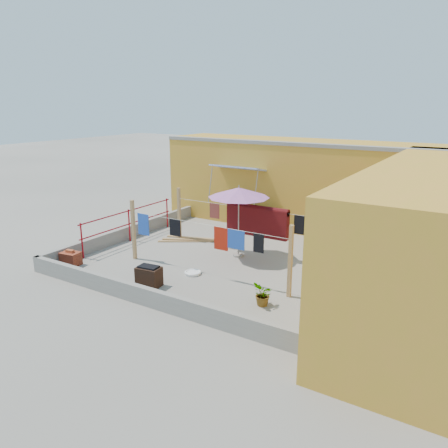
{
  "coord_description": "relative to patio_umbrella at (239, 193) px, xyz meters",
  "views": [
    {
      "loc": [
        6.3,
        -10.46,
        4.55
      ],
      "look_at": [
        -0.41,
        0.3,
        0.99
      ],
      "focal_mm": 35.0,
      "sensor_mm": 36.0,
      "label": 1
    }
  ],
  "objects": [
    {
      "name": "ground",
      "position": [
        -0.02,
        -0.44,
        -1.97
      ],
      "size": [
        80.0,
        80.0,
        0.0
      ],
      "primitive_type": "plane",
      "color": "#9E998E",
      "rests_on": "ground"
    },
    {
      "name": "wall_back",
      "position": [
        0.48,
        4.25,
        -0.36
      ],
      "size": [
        11.0,
        3.27,
        3.21
      ],
      "color": "#C9852C",
      "rests_on": "ground"
    },
    {
      "name": "wall_right",
      "position": [
        5.18,
        -0.44,
        -0.37
      ],
      "size": [
        2.4,
        9.0,
        3.2
      ],
      "primitive_type": "cube",
      "color": "#C9852C",
      "rests_on": "ground"
    },
    {
      "name": "parapet_front",
      "position": [
        -0.02,
        -4.02,
        -1.75
      ],
      "size": [
        8.3,
        0.16,
        0.44
      ],
      "primitive_type": "cube",
      "color": "gray",
      "rests_on": "ground"
    },
    {
      "name": "parapet_left",
      "position": [
        -4.1,
        -0.44,
        -1.75
      ],
      "size": [
        0.16,
        7.3,
        0.44
      ],
      "primitive_type": "cube",
      "color": "gray",
      "rests_on": "ground"
    },
    {
      "name": "red_railing",
      "position": [
        -3.87,
        -0.64,
        -1.25
      ],
      "size": [
        0.05,
        4.2,
        1.1
      ],
      "color": "maroon",
      "rests_on": "ground"
    },
    {
      "name": "clothesline_rig",
      "position": [
        0.35,
        0.12,
        -0.91
      ],
      "size": [
        5.09,
        2.35,
        1.8
      ],
      "color": "tan",
      "rests_on": "ground"
    },
    {
      "name": "patio_umbrella",
      "position": [
        0.0,
        0.0,
        0.0
      ],
      "size": [
        2.05,
        2.05,
        2.19
      ],
      "color": "gray",
      "rests_on": "ground"
    },
    {
      "name": "outdoor_table",
      "position": [
        -0.98,
        2.76,
        -1.22
      ],
      "size": [
        1.98,
        1.54,
        0.83
      ],
      "color": "black",
      "rests_on": "ground"
    },
    {
      "name": "brick_stack",
      "position": [
        -3.72,
        -3.21,
        -1.77
      ],
      "size": [
        0.58,
        0.46,
        0.46
      ],
      "color": "#963722",
      "rests_on": "ground"
    },
    {
      "name": "lumber_pile",
      "position": [
        -2.15,
        0.4,
        -1.91
      ],
      "size": [
        1.86,
        1.14,
        0.12
      ],
      "color": "tan",
      "rests_on": "ground"
    },
    {
      "name": "brazier",
      "position": [
        -0.81,
        -3.15,
        -1.7
      ],
      "size": [
        0.65,
        0.47,
        0.55
      ],
      "color": "black",
      "rests_on": "ground"
    },
    {
      "name": "white_basin",
      "position": [
        -0.33,
        -1.91,
        -1.93
      ],
      "size": [
        0.46,
        0.46,
        0.08
      ],
      "color": "white",
      "rests_on": "ground"
    },
    {
      "name": "water_jug_a",
      "position": [
        3.52,
        -0.33,
        -1.81
      ],
      "size": [
        0.22,
        0.22,
        0.35
      ],
      "color": "white",
      "rests_on": "ground"
    },
    {
      "name": "water_jug_b",
      "position": [
        2.27,
        1.77,
        -1.82
      ],
      "size": [
        0.21,
        0.21,
        0.33
      ],
      "color": "white",
      "rests_on": "ground"
    },
    {
      "name": "green_hose",
      "position": [
        3.38,
        1.43,
        -1.93
      ],
      "size": [
        0.49,
        0.49,
        0.07
      ],
      "color": "#19711E",
      "rests_on": "ground"
    },
    {
      "name": "plant_back_a",
      "position": [
        2.42,
        2.76,
        -1.6
      ],
      "size": [
        0.88,
        0.87,
        0.74
      ],
      "primitive_type": "imported",
      "rotation": [
        0.0,
        0.0,
        0.67
      ],
      "color": "#1D601B",
      "rests_on": "ground"
    },
    {
      "name": "plant_back_b",
      "position": [
        3.25,
        2.76,
        -1.67
      ],
      "size": [
        0.43,
        0.43,
        0.6
      ],
      "primitive_type": "imported",
      "rotation": [
        0.0,
        0.0,
        1.21
      ],
      "color": "#1D601B",
      "rests_on": "ground"
    },
    {
      "name": "plant_right_a",
      "position": [
        3.6,
        1.77,
        -1.58
      ],
      "size": [
        0.48,
        0.41,
        0.78
      ],
      "primitive_type": "imported",
      "rotation": [
        0.0,
        0.0,
        2.77
      ],
      "color": "#1D601B",
      "rests_on": "ground"
    },
    {
      "name": "plant_right_b",
      "position": [
        3.17,
        -1.32,
        -1.63
      ],
      "size": [
        0.48,
        0.47,
        0.68
      ],
      "primitive_type": "imported",
      "rotation": [
        0.0,
        0.0,
        3.82
      ],
      "color": "#1D601B",
      "rests_on": "ground"
    },
    {
      "name": "plant_right_c",
      "position": [
        2.17,
        -2.62,
        -1.69
      ],
      "size": [
        0.61,
        0.64,
        0.55
      ],
      "primitive_type": "imported",
      "rotation": [
        0.0,
        0.0,
        5.18
      ],
      "color": "#1D601B",
      "rests_on": "ground"
    }
  ]
}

